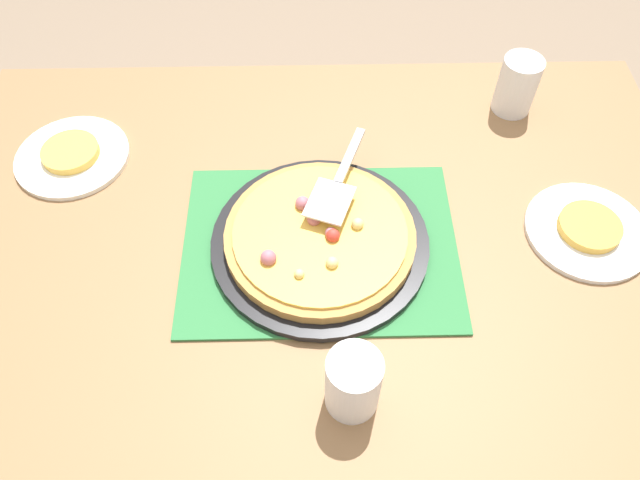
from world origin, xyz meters
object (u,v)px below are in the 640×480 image
(pizza, at_px, (320,236))
(cup_near, at_px, (353,383))
(pizza_pan, at_px, (320,242))
(plate_near_left, at_px, (587,231))
(served_slice_left, at_px, (590,227))
(plate_far_right, at_px, (72,157))
(served_slice_right, at_px, (70,152))
(cup_far, at_px, (517,85))
(pizza_server, at_px, (338,182))

(pizza, height_order, cup_near, cup_near)
(pizza_pan, bearing_deg, plate_near_left, -177.53)
(pizza, distance_m, served_slice_left, 0.48)
(plate_near_left, relative_size, plate_far_right, 1.00)
(served_slice_left, relative_size, served_slice_right, 1.00)
(cup_far, distance_m, pizza_server, 0.45)
(plate_far_right, xyz_separation_m, cup_near, (-0.52, 0.50, 0.06))
(pizza_pan, distance_m, cup_near, 0.29)
(pizza, bearing_deg, cup_near, 98.41)
(served_slice_left, distance_m, served_slice_right, 0.98)
(cup_near, bearing_deg, cup_far, -120.17)
(pizza, bearing_deg, served_slice_right, -24.89)
(cup_far, bearing_deg, pizza_server, 34.78)
(cup_far, bearing_deg, plate_near_left, 102.02)
(pizza, xyz_separation_m, plate_near_left, (-0.48, -0.02, -0.03))
(cup_near, distance_m, cup_far, 0.73)
(plate_near_left, distance_m, served_slice_right, 0.98)
(served_slice_left, height_order, cup_far, cup_far)
(plate_far_right, bearing_deg, pizza_server, 165.70)
(plate_near_left, bearing_deg, served_slice_left, -90.00)
(served_slice_right, distance_m, pizza_server, 0.53)
(plate_near_left, xyz_separation_m, served_slice_right, (0.96, -0.20, 0.01))
(plate_far_right, bearing_deg, plate_near_left, 168.09)
(served_slice_right, bearing_deg, cup_near, 136.09)
(pizza, distance_m, served_slice_right, 0.53)
(pizza, xyz_separation_m, served_slice_right, (0.48, -0.22, -0.02))
(pizza, height_order, pizza_server, pizza_server)
(cup_far, bearing_deg, plate_far_right, 8.19)
(cup_near, xyz_separation_m, pizza_server, (0.01, -0.37, 0.01))
(served_slice_right, xyz_separation_m, pizza_server, (-0.52, 0.13, 0.05))
(pizza_pan, xyz_separation_m, plate_far_right, (0.48, -0.22, -0.01))
(plate_far_right, xyz_separation_m, served_slice_right, (0.00, 0.00, 0.01))
(pizza_server, bearing_deg, cup_far, -145.22)
(cup_far, bearing_deg, served_slice_left, 102.02)
(pizza, bearing_deg, pizza_pan, -159.05)
(plate_far_right, relative_size, served_slice_right, 2.00)
(plate_near_left, height_order, served_slice_right, served_slice_right)
(plate_near_left, relative_size, served_slice_left, 2.00)
(pizza, height_order, served_slice_left, pizza)
(pizza_pan, xyz_separation_m, pizza, (0.00, 0.00, 0.02))
(pizza_pan, distance_m, served_slice_left, 0.48)
(cup_far, bearing_deg, served_slice_right, 8.19)
(pizza_pan, distance_m, pizza_server, 0.11)
(plate_near_left, relative_size, pizza_server, 0.95)
(pizza, relative_size, served_slice_left, 3.00)
(served_slice_left, bearing_deg, plate_near_left, 90.00)
(plate_near_left, xyz_separation_m, served_slice_left, (0.00, -0.00, 0.01))
(cup_near, xyz_separation_m, cup_far, (-0.37, -0.63, 0.00))
(served_slice_right, distance_m, cup_near, 0.73)
(pizza_pan, bearing_deg, cup_far, -139.28)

